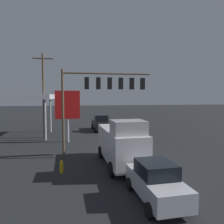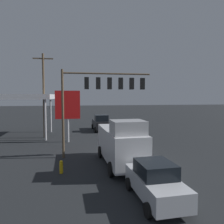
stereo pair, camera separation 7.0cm
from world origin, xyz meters
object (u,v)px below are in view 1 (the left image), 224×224
Objects in this scene: sedan_waiting at (156,181)px; delivery_truck at (121,143)px; price_sign at (68,106)px; fire_hydrant at (62,167)px; utility_pole at (44,94)px; traffic_signal_assembly at (102,89)px; pickup_parked at (100,123)px.

delivery_truck reaches higher than sedan_waiting.
fire_hydrant is (0.20, 10.05, -3.57)m from price_sign.
utility_pole is 14.51m from delivery_truck.
utility_pole is at bearing -57.20° from traffic_signal_assembly.
fire_hydrant is at bearing -80.22° from delivery_truck.
pickup_parked reaches higher than sedan_waiting.
utility_pole reaches higher than price_sign.
sedan_waiting is at bearing 107.35° from price_sign.
pickup_parked is 22.17m from sedan_waiting.
utility_pole is 11.65× the size of fire_hydrant.
price_sign reaches higher than fire_hydrant.
utility_pole is at bearing -78.22° from fire_hydrant.
sedan_waiting is 5.08× the size of fire_hydrant.
sedan_waiting is (-1.54, 8.44, -4.76)m from traffic_signal_assembly.
sedan_waiting is 5.61m from delivery_truck.
utility_pole reaches higher than sedan_waiting.
traffic_signal_assembly is at bearing -130.59° from fire_hydrant.
utility_pole is 4.42m from price_sign.
traffic_signal_assembly is at bearing -172.03° from sedan_waiting.
price_sign is at bearing -158.15° from delivery_truck.
utility_pole reaches higher than fire_hydrant.
fire_hydrant is (-2.72, 13.06, -4.98)m from utility_pole.
fire_hydrant is at bearing -17.14° from pickup_parked.
traffic_signal_assembly is 1.43× the size of pickup_parked.
traffic_signal_assembly is at bearing 115.99° from price_sign.
sedan_waiting is (-0.01, 22.17, -0.16)m from pickup_parked.
delivery_truck is (-6.97, 12.17, -3.72)m from utility_pole.
traffic_signal_assembly reaches higher than delivery_truck.
delivery_truck is (-4.05, 9.17, -2.31)m from price_sign.
traffic_signal_assembly is at bearing -163.02° from delivery_truck.
price_sign is 0.84× the size of delivery_truck.
pickup_parked is (-1.53, -13.73, -4.60)m from traffic_signal_assembly.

